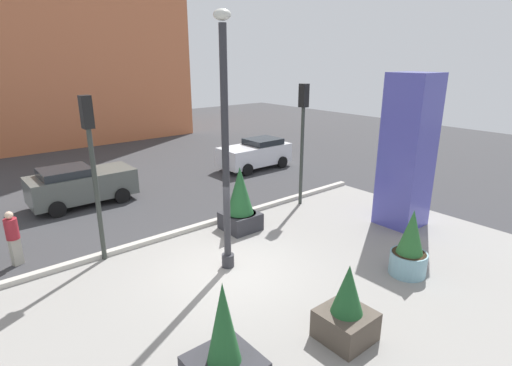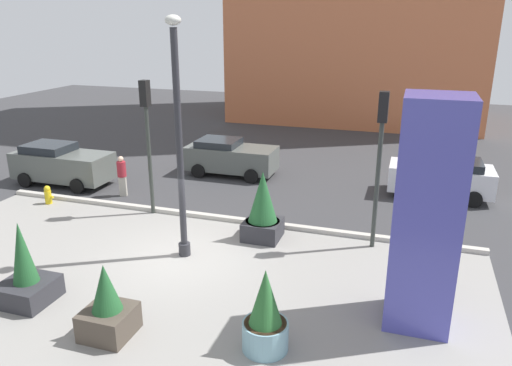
{
  "view_description": "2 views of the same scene",
  "coord_description": "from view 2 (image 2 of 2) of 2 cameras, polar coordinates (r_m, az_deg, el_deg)",
  "views": [
    {
      "loc": [
        -6.0,
        -8.45,
        5.9
      ],
      "look_at": [
        1.94,
        1.18,
        1.97
      ],
      "focal_mm": 28.06,
      "sensor_mm": 36.0,
      "label": 1
    },
    {
      "loc": [
        6.35,
        -12.13,
        6.91
      ],
      "look_at": [
        2.08,
        1.08,
        2.27
      ],
      "focal_mm": 34.42,
      "sensor_mm": 36.0,
      "label": 2
    }
  ],
  "objects": [
    {
      "name": "potted_plant_near_right",
      "position": [
        16.0,
        0.78,
        -3.04
      ],
      "size": [
        1.19,
        1.19,
        2.32
      ],
      "color": "#2D2D33",
      "rests_on": "ground_plane"
    },
    {
      "name": "art_pillar_blue",
      "position": [
        11.68,
        19.23,
        -3.65
      ],
      "size": [
        1.46,
        1.46,
        5.43
      ],
      "primitive_type": "cube",
      "color": "#4C4CAD",
      "rests_on": "ground_plane"
    },
    {
      "name": "potted_plant_near_left",
      "position": [
        10.97,
        1.09,
        -15.3
      ],
      "size": [
        1.02,
        1.02,
        1.95
      ],
      "color": "#7AA8B7",
      "rests_on": "ground_plane"
    },
    {
      "name": "traffic_light_far_side",
      "position": [
        15.17,
        14.24,
        4.17
      ],
      "size": [
        0.28,
        0.42,
        4.94
      ],
      "color": "#333833",
      "rests_on": "ground_plane"
    },
    {
      "name": "curb_strip",
      "position": [
        17.87,
        -4.33,
        -4.04
      ],
      "size": [
        18.0,
        0.24,
        0.16
      ],
      "primitive_type": "cube",
      "color": "#B7B2A8",
      "rests_on": "ground_plane"
    },
    {
      "name": "lamp_post",
      "position": [
        14.26,
        -8.9,
        4.15
      ],
      "size": [
        0.44,
        0.44,
        7.04
      ],
      "color": "#2D2D33",
      "rests_on": "ground_plane"
    },
    {
      "name": "fire_hydrant",
      "position": [
        20.9,
        -23.02,
        -1.28
      ],
      "size": [
        0.36,
        0.26,
        0.75
      ],
      "color": "gold",
      "rests_on": "ground_plane"
    },
    {
      "name": "traffic_light_corner",
      "position": [
        17.92,
        -12.52,
        6.39
      ],
      "size": [
        0.28,
        0.42,
        4.93
      ],
      "color": "#333833",
      "rests_on": "ground_plane"
    },
    {
      "name": "pedestrian_crossing",
      "position": [
        20.67,
        -15.32,
        1.01
      ],
      "size": [
        0.46,
        0.46,
        1.69
      ],
      "color": "#B2AD9E",
      "rests_on": "ground_plane"
    },
    {
      "name": "potted_plant_by_pillar",
      "position": [
        13.93,
        -25.19,
        -9.69
      ],
      "size": [
        1.25,
        1.25,
        2.2
      ],
      "color": "#2D2D33",
      "rests_on": "ground_plane"
    },
    {
      "name": "car_curb_west",
      "position": [
        22.82,
        -3.01,
        3.07
      ],
      "size": [
        4.13,
        2.06,
        1.65
      ],
      "color": "#565B56",
      "rests_on": "ground_plane"
    },
    {
      "name": "car_intersection",
      "position": [
        21.27,
        20.78,
        0.63
      ],
      "size": [
        4.02,
        2.03,
        1.6
      ],
      "color": "silver",
      "rests_on": "ground_plane"
    },
    {
      "name": "potted_plant_curbside",
      "position": [
        11.94,
        -16.88,
        -13.76
      ],
      "size": [
        1.08,
        1.08,
        1.8
      ],
      "color": "#4C4238",
      "rests_on": "ground_plane"
    },
    {
      "name": "plaza_pavement",
      "position": [
        13.81,
        -12.5,
        -12.04
      ],
      "size": [
        18.0,
        10.0,
        0.02
      ],
      "primitive_type": "cube",
      "color": "gray",
      "rests_on": "ground_plane"
    },
    {
      "name": "ground_plane",
      "position": [
        18.66,
        -3.31,
        -3.29
      ],
      "size": [
        60.0,
        60.0,
        0.0
      ],
      "primitive_type": "plane",
      "color": "#38383A"
    },
    {
      "name": "car_far_lane",
      "position": [
        23.09,
        -21.64,
        2.08
      ],
      "size": [
        4.31,
        2.02,
        1.77
      ],
      "color": "#565B56",
      "rests_on": "ground_plane"
    }
  ]
}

